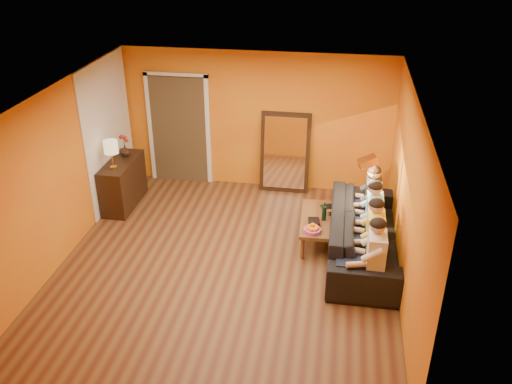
% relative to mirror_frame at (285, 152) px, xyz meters
% --- Properties ---
extents(room_shell, '(5.00, 5.50, 2.60)m').
position_rel_mirror_frame_xyz_m(room_shell, '(-0.55, -2.26, 0.54)').
color(room_shell, brown).
rests_on(room_shell, ground).
extents(white_accent, '(0.02, 1.90, 2.58)m').
position_rel_mirror_frame_xyz_m(white_accent, '(-3.04, -0.88, 0.54)').
color(white_accent, white).
rests_on(white_accent, wall_left).
extents(doorway_recess, '(1.06, 0.30, 2.10)m').
position_rel_mirror_frame_xyz_m(doorway_recess, '(-2.05, 0.20, 0.29)').
color(doorway_recess, '#3F2D19').
rests_on(doorway_recess, floor).
extents(door_jamb_left, '(0.08, 0.06, 2.20)m').
position_rel_mirror_frame_xyz_m(door_jamb_left, '(-2.62, 0.08, 0.29)').
color(door_jamb_left, white).
rests_on(door_jamb_left, wall_back).
extents(door_jamb_right, '(0.08, 0.06, 2.20)m').
position_rel_mirror_frame_xyz_m(door_jamb_right, '(-1.48, 0.08, 0.29)').
color(door_jamb_right, white).
rests_on(door_jamb_right, wall_back).
extents(door_header, '(1.22, 0.06, 0.08)m').
position_rel_mirror_frame_xyz_m(door_header, '(-2.05, 0.08, 1.36)').
color(door_header, white).
rests_on(door_header, wall_back).
extents(mirror_frame, '(0.92, 0.27, 1.51)m').
position_rel_mirror_frame_xyz_m(mirror_frame, '(0.00, 0.00, 0.00)').
color(mirror_frame, black).
rests_on(mirror_frame, floor).
extents(mirror_glass, '(0.78, 0.21, 1.35)m').
position_rel_mirror_frame_xyz_m(mirror_glass, '(0.00, -0.04, 0.00)').
color(mirror_glass, white).
rests_on(mirror_glass, mirror_frame).
extents(sideboard, '(0.44, 1.18, 0.85)m').
position_rel_mirror_frame_xyz_m(sideboard, '(-2.79, -1.08, -0.34)').
color(sideboard, black).
rests_on(sideboard, floor).
extents(table_lamp, '(0.24, 0.24, 0.51)m').
position_rel_mirror_frame_xyz_m(table_lamp, '(-2.79, -1.38, 0.34)').
color(table_lamp, beige).
rests_on(table_lamp, sideboard).
extents(sofa, '(2.61, 1.02, 0.76)m').
position_rel_mirror_frame_xyz_m(sofa, '(1.45, -2.04, -0.38)').
color(sofa, black).
rests_on(sofa, floor).
extents(coffee_table, '(0.66, 1.24, 0.42)m').
position_rel_mirror_frame_xyz_m(coffee_table, '(0.78, -1.75, -0.55)').
color(coffee_table, brown).
rests_on(coffee_table, floor).
extents(floor_lamp, '(0.35, 0.31, 1.44)m').
position_rel_mirror_frame_xyz_m(floor_lamp, '(1.55, -1.59, -0.04)').
color(floor_lamp, '#D18C3D').
rests_on(floor_lamp, floor).
extents(dog, '(0.42, 0.60, 0.67)m').
position_rel_mirror_frame_xyz_m(dog, '(1.25, -2.39, -0.43)').
color(dog, '#9B7946').
rests_on(dog, floor).
extents(person_far_left, '(0.70, 0.44, 1.22)m').
position_rel_mirror_frame_xyz_m(person_far_left, '(1.58, -3.04, -0.15)').
color(person_far_left, beige).
rests_on(person_far_left, sofa).
extents(person_mid_left, '(0.70, 0.44, 1.22)m').
position_rel_mirror_frame_xyz_m(person_mid_left, '(1.58, -2.49, -0.15)').
color(person_mid_left, gold).
rests_on(person_mid_left, sofa).
extents(person_mid_right, '(0.70, 0.44, 1.22)m').
position_rel_mirror_frame_xyz_m(person_mid_right, '(1.58, -1.94, -0.15)').
color(person_mid_right, '#96CCE8').
rests_on(person_mid_right, sofa).
extents(person_far_right, '(0.70, 0.44, 1.22)m').
position_rel_mirror_frame_xyz_m(person_far_right, '(1.58, -1.39, -0.15)').
color(person_far_right, '#313135').
rests_on(person_far_right, sofa).
extents(fruit_bowl, '(0.26, 0.26, 0.16)m').
position_rel_mirror_frame_xyz_m(fruit_bowl, '(0.68, -2.20, -0.26)').
color(fruit_bowl, '#C64691').
rests_on(fruit_bowl, coffee_table).
extents(wine_bottle, '(0.07, 0.07, 0.31)m').
position_rel_mirror_frame_xyz_m(wine_bottle, '(0.83, -1.80, -0.18)').
color(wine_bottle, black).
rests_on(wine_bottle, coffee_table).
extents(tumbler, '(0.11, 0.11, 0.09)m').
position_rel_mirror_frame_xyz_m(tumbler, '(0.90, -1.63, -0.30)').
color(tumbler, '#B27F3F').
rests_on(tumbler, coffee_table).
extents(laptop, '(0.42, 0.36, 0.03)m').
position_rel_mirror_frame_xyz_m(laptop, '(0.96, -1.40, -0.33)').
color(laptop, black).
rests_on(laptop, coffee_table).
extents(book_lower, '(0.21, 0.26, 0.02)m').
position_rel_mirror_frame_xyz_m(book_lower, '(0.60, -1.95, -0.33)').
color(book_lower, black).
rests_on(book_lower, coffee_table).
extents(book_mid, '(0.20, 0.26, 0.02)m').
position_rel_mirror_frame_xyz_m(book_mid, '(0.61, -1.94, -0.31)').
color(book_mid, '#A12412').
rests_on(book_mid, book_lower).
extents(book_upper, '(0.20, 0.25, 0.02)m').
position_rel_mirror_frame_xyz_m(book_upper, '(0.60, -1.96, -0.29)').
color(book_upper, black).
rests_on(book_upper, book_mid).
extents(vase, '(0.19, 0.19, 0.20)m').
position_rel_mirror_frame_xyz_m(vase, '(-2.79, -0.83, 0.19)').
color(vase, black).
rests_on(vase, sideboard).
extents(flowers, '(0.17, 0.17, 0.42)m').
position_rel_mirror_frame_xyz_m(flowers, '(-2.79, -0.83, 0.42)').
color(flowers, '#A12412').
rests_on(flowers, vase).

